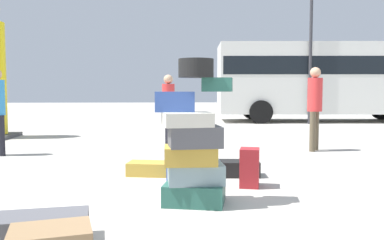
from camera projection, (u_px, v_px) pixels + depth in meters
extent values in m
plane|color=#ADA89E|center=(169.00, 201.00, 4.65)|extent=(80.00, 80.00, 0.00)
cube|color=#26594C|center=(195.00, 193.00, 4.54)|extent=(0.75, 0.64, 0.23)
cube|color=gray|center=(195.00, 173.00, 4.53)|extent=(0.62, 0.50, 0.22)
cube|color=#B28C33|center=(190.00, 155.00, 4.46)|extent=(0.57, 0.45, 0.20)
cube|color=#4C4C51|center=(195.00, 136.00, 4.40)|extent=(0.59, 0.48, 0.22)
cube|color=beige|center=(187.00, 120.00, 4.34)|extent=(0.56, 0.47, 0.15)
cube|color=#334F99|center=(175.00, 102.00, 4.53)|extent=(0.45, 0.36, 0.22)
cube|color=#26594C|center=(217.00, 85.00, 4.52)|extent=(0.37, 0.32, 0.15)
cylinder|color=black|center=(196.00, 68.00, 4.41)|extent=(0.38, 0.38, 0.20)
cube|color=black|center=(234.00, 168.00, 6.01)|extent=(0.77, 0.43, 0.22)
cube|color=#334F99|center=(188.00, 174.00, 5.72)|extent=(0.62, 0.43, 0.19)
cube|color=maroon|center=(250.00, 168.00, 5.32)|extent=(0.31, 0.35, 0.51)
cube|color=#B28C33|center=(153.00, 169.00, 6.06)|extent=(0.80, 0.50, 0.20)
cube|color=#4C4C51|center=(42.00, 228.00, 3.36)|extent=(0.80, 0.51, 0.24)
cylinder|color=brown|center=(316.00, 131.00, 8.59)|extent=(0.12, 0.12, 0.83)
cylinder|color=brown|center=(313.00, 132.00, 8.41)|extent=(0.12, 0.12, 0.83)
cylinder|color=red|center=(315.00, 95.00, 8.45)|extent=(0.30, 0.30, 0.69)
sphere|color=tan|center=(316.00, 73.00, 8.41)|extent=(0.22, 0.22, 0.22)
cylinder|color=black|center=(2.00, 136.00, 7.84)|extent=(0.12, 0.12, 0.79)
cylinder|color=black|center=(169.00, 126.00, 9.90)|extent=(0.12, 0.12, 0.83)
cylinder|color=black|center=(168.00, 126.00, 9.68)|extent=(0.12, 0.12, 0.83)
cylinder|color=red|center=(168.00, 96.00, 9.74)|extent=(0.30, 0.30, 0.60)
sphere|color=tan|center=(168.00, 79.00, 9.71)|extent=(0.22, 0.22, 0.22)
cube|color=silver|center=(326.00, 79.00, 16.78)|extent=(9.00, 3.07, 2.80)
cube|color=black|center=(326.00, 67.00, 16.74)|extent=(8.82, 3.08, 0.70)
cylinder|color=black|center=(381.00, 109.00, 18.10)|extent=(0.91, 0.31, 0.90)
cylinder|color=black|center=(252.00, 109.00, 18.13)|extent=(0.91, 0.31, 0.90)
cylinder|color=black|center=(261.00, 112.00, 15.64)|extent=(0.91, 0.31, 0.90)
cylinder|color=#333338|center=(311.00, 39.00, 15.33)|extent=(0.12, 0.12, 6.40)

